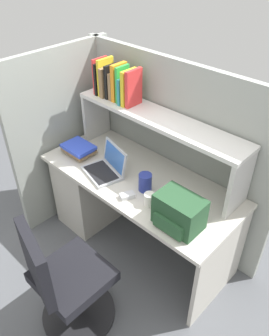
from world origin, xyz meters
name	(u,v)px	position (x,y,z in m)	size (l,w,h in m)	color
ground_plane	(138,242)	(0.00, 0.00, 0.00)	(8.00, 8.00, 0.00)	#595B60
desk	(107,188)	(-0.39, 0.00, 0.40)	(1.60, 0.70, 0.73)	beige
cubicle_partition_rear	(171,153)	(0.00, 0.38, 0.78)	(1.84, 0.05, 1.55)	#939991
cubicle_partition_left	(65,136)	(-0.85, -0.05, 0.78)	(0.05, 1.06, 1.55)	#939991
overhead_hutch	(158,128)	(0.00, 0.20, 1.08)	(1.44, 0.28, 0.45)	beige
reference_books_on_shelf	(116,83)	(-0.43, 0.20, 1.31)	(0.39, 0.17, 0.29)	red
laptop	(107,167)	(-0.23, -0.12, 0.78)	(0.36, 0.32, 0.22)	#B7BABF
backpack	(179,212)	(0.51, -0.19, 0.84)	(0.30, 0.23, 0.22)	#264C2D
computer_mouse	(127,196)	(0.09, -0.22, 0.75)	(0.06, 0.10, 0.03)	silver
paper_cup	(149,199)	(0.25, -0.17, 0.78)	(0.08, 0.08, 0.09)	white
snack_canister	(145,182)	(0.13, -0.07, 0.80)	(0.10, 0.10, 0.14)	navy
desk_book_stack	(79,149)	(-0.58, -0.11, 0.78)	(0.27, 0.20, 0.09)	olive
office_chair	(66,285)	(0.14, -0.85, 0.39)	(0.52, 0.53, 0.93)	black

